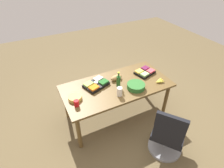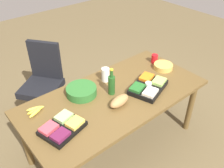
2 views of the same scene
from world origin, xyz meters
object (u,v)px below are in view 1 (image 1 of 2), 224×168
Objects in this scene: office_chair at (167,137)px; fruit_platter at (145,72)px; mayo_jar at (120,92)px; salad_bowl at (136,86)px; conference_table at (117,89)px; veggie_tray at (96,84)px; chip_bowl at (75,98)px; red_solo_cup at (76,103)px; banana_bunch at (160,81)px; bread_loaf at (116,78)px; wine_bottle at (118,81)px.

office_chair is 2.37× the size of fruit_platter.
mayo_jar reaches higher than fruit_platter.
conference_table is at bearing 138.75° from salad_bowl.
chip_bowl is (-0.45, -0.18, -0.01)m from veggie_tray.
chip_bowl is (-1.12, 1.09, 0.42)m from office_chair.
red_solo_cup is 1.53m from fruit_platter.
conference_table is at bearing 70.81° from mayo_jar.
banana_bunch is (1.10, -0.43, -0.01)m from veggie_tray.
veggie_tray is 0.49m from mayo_jar.
bread_loaf is 1.05× the size of chip_bowl.
bread_loaf is 0.81m from banana_bunch.
office_chair is at bearing -78.81° from bread_loaf.
banana_bunch is (0.44, 0.83, 0.41)m from office_chair.
veggie_tray reaches higher than conference_table.
fruit_platter is 0.69m from wine_bottle.
chip_bowl is at bearing -175.71° from fruit_platter.
veggie_tray is (-0.34, 0.15, 0.12)m from conference_table.
office_chair is 5.21× the size of banana_bunch.
mayo_jar is at bearing -59.72° from veggie_tray.
fruit_platter is (0.36, 1.20, 0.42)m from office_chair.
salad_bowl reaches higher than chip_bowl.
conference_table is 2.00× the size of office_chair.
banana_bunch is (1.58, -0.09, -0.03)m from red_solo_cup.
wine_bottle is (-0.25, 0.19, 0.07)m from salad_bowl.
bread_loaf is at bearing 21.07° from red_solo_cup.
salad_bowl is at bearing -32.36° from veggie_tray.
chip_bowl is at bearing 160.41° from mayo_jar.
conference_table is at bearing 106.10° from office_chair.
wine_bottle is 1.32× the size of chip_bowl.
fruit_platter reaches higher than banana_bunch.
bread_loaf is (0.41, -0.00, 0.01)m from veggie_tray.
office_chair is at bearing -86.21° from salad_bowl.
veggie_tray is (-0.60, 0.38, -0.01)m from salad_bowl.
bread_loaf is (0.07, 0.15, 0.13)m from conference_table.
salad_bowl is at bearing 6.64° from mayo_jar.
office_chair reaches higher than bread_loaf.
wine_bottle is (0.83, 0.15, 0.06)m from red_solo_cup.
veggie_tray is 0.49m from chip_bowl.
conference_table is at bearing 100.84° from wine_bottle.
veggie_tray is 2.59× the size of banana_bunch.
wine_bottle is at bearing 162.49° from banana_bunch.
wine_bottle reaches higher than mayo_jar.
mayo_jar is 0.75m from chip_bowl.
red_solo_cup is at bearing 141.22° from office_chair.
veggie_tray reaches higher than chip_bowl.
veggie_tray is 1.63× the size of wine_bottle.
fruit_platter is 0.86m from mayo_jar.
red_solo_cup reaches higher than salad_bowl.
fruit_platter is at bearing 73.29° from office_chair.
office_chair is 4.14× the size of bread_loaf.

